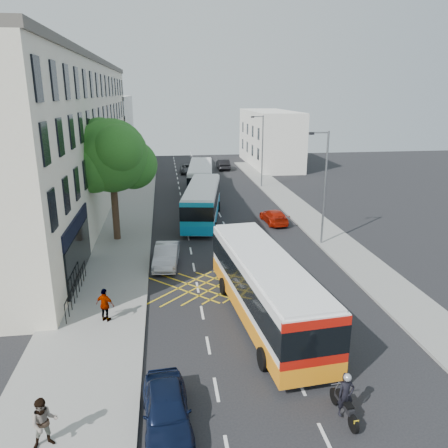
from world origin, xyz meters
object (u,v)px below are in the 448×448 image
object	(u,v)px
bus_far	(201,177)
red_hatchback	(274,216)
street_tree	(111,157)
pedestrian_near	(44,423)
bus_mid	(202,202)
distant_car_dark	(223,164)
pedestrian_far	(105,305)
motorbike	(345,397)
parked_car_blue	(167,409)
distant_car_grey	(188,169)
parked_car_silver	(166,255)
lamp_near	(324,182)
bus_near	(265,287)
lamp_far	(262,148)

from	to	relation	value
bus_far	red_hatchback	xyz separation A→B (m)	(5.08, -13.03, -1.03)
street_tree	pedestrian_near	size ratio (longest dim) A/B	5.19
bus_mid	distant_car_dark	xyz separation A→B (m)	(5.23, 25.46, -0.90)
bus_mid	red_hatchback	bearing A→B (deg)	-6.16
bus_mid	distant_car_dark	world-z (taller)	bus_mid
pedestrian_far	red_hatchback	bearing A→B (deg)	-102.04
motorbike	street_tree	bearing A→B (deg)	111.19
parked_car_blue	distant_car_grey	world-z (taller)	parked_car_blue
bus_far	red_hatchback	distance (m)	14.02
parked_car_silver	pedestrian_far	bearing A→B (deg)	-107.23
distant_car_grey	pedestrian_far	xyz separation A→B (m)	(-6.21, -40.00, 0.39)
motorbike	red_hatchback	size ratio (longest dim) A/B	0.49
lamp_near	parked_car_silver	distance (m)	12.02
distant_car_grey	bus_far	bearing A→B (deg)	-86.02
street_tree	distant_car_grey	distance (m)	29.01
pedestrian_near	red_hatchback	bearing A→B (deg)	42.90
lamp_near	pedestrian_far	size ratio (longest dim) A/B	4.81
bus_near	motorbike	distance (m)	7.13
street_tree	pedestrian_far	distance (m)	13.51
parked_car_blue	red_hatchback	size ratio (longest dim) A/B	0.96
lamp_near	pedestrian_near	distance (m)	23.01
bus_far	red_hatchback	world-z (taller)	bus_far
lamp_far	parked_car_silver	distance (m)	25.34
lamp_far	pedestrian_far	size ratio (longest dim) A/B	4.81
lamp_near	distant_car_grey	bearing A→B (deg)	104.39
red_hatchback	parked_car_blue	bearing A→B (deg)	63.25
distant_car_dark	pedestrian_near	distance (m)	51.54
street_tree	motorbike	bearing A→B (deg)	-64.70
parked_car_silver	pedestrian_near	distance (m)	15.18
bus_mid	pedestrian_far	size ratio (longest dim) A/B	6.77
parked_car_blue	parked_car_silver	distance (m)	14.17
bus_far	pedestrian_far	world-z (taller)	bus_far
motorbike	distant_car_grey	bearing A→B (deg)	89.01
lamp_far	bus_far	world-z (taller)	lamp_far
motorbike	distant_car_dark	distance (m)	50.04
lamp_far	pedestrian_near	world-z (taller)	lamp_far
bus_mid	parked_car_silver	distance (m)	10.47
bus_mid	pedestrian_near	size ratio (longest dim) A/B	6.64
lamp_near	lamp_far	world-z (taller)	same
parked_car_blue	red_hatchback	distance (m)	24.26
lamp_far	distant_car_dark	distance (m)	13.76
parked_car_blue	pedestrian_far	distance (m)	7.71
bus_near	bus_far	distance (m)	28.91
motorbike	pedestrian_far	world-z (taller)	pedestrian_far
street_tree	lamp_far	xyz separation A→B (m)	(14.71, 17.03, -1.68)
motorbike	distant_car_grey	size ratio (longest dim) A/B	0.47
lamp_far	red_hatchback	size ratio (longest dim) A/B	2.00
street_tree	distant_car_dark	distance (m)	32.78
pedestrian_near	pedestrian_far	bearing A→B (deg)	65.71
bus_near	pedestrian_near	bearing A→B (deg)	-145.77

